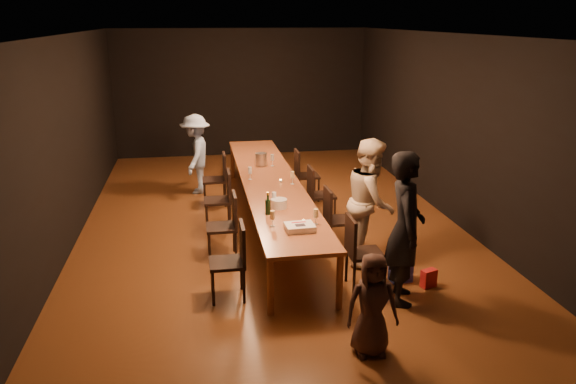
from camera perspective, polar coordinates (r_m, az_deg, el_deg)
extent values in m
plane|color=#492712|center=(9.21, -1.78, -3.27)|extent=(10.00, 10.00, 0.00)
cube|color=black|center=(13.70, -4.75, 9.99)|extent=(6.00, 0.04, 3.00)
cube|color=black|center=(4.11, 7.71, -7.89)|extent=(6.00, 0.04, 3.00)
cube|color=black|center=(8.91, -21.43, 4.88)|extent=(0.04, 10.00, 3.00)
cube|color=black|center=(9.65, 16.18, 6.28)|extent=(0.04, 10.00, 3.00)
cube|color=silver|center=(8.62, -1.97, 15.74)|extent=(6.00, 10.00, 0.04)
cube|color=brown|center=(8.98, -1.82, 1.06)|extent=(0.90, 6.00, 0.05)
cylinder|color=brown|center=(6.38, -1.80, -9.60)|extent=(0.08, 0.08, 0.70)
cylinder|color=brown|center=(6.52, 5.26, -9.03)|extent=(0.08, 0.08, 0.70)
cylinder|color=brown|center=(11.82, -5.65, 3.11)|extent=(0.08, 0.08, 0.70)
cylinder|color=brown|center=(11.90, -1.80, 3.28)|extent=(0.08, 0.08, 0.70)
imported|color=black|center=(6.63, 11.83, -3.61)|extent=(0.59, 0.75, 1.83)
imported|color=beige|center=(7.66, 8.42, -0.94)|extent=(0.92, 1.02, 1.72)
imported|color=#8EACDB|center=(10.79, -9.33, 3.81)|extent=(0.74, 1.07, 1.51)
imported|color=#3D2822|center=(5.69, 8.55, -11.26)|extent=(0.54, 0.37, 1.07)
cube|color=red|center=(7.32, 14.10, -8.49)|extent=(0.22, 0.17, 0.23)
cube|color=#2A41B6|center=(7.38, 11.39, -7.62)|extent=(0.29, 0.20, 0.34)
cube|color=white|center=(6.85, 1.20, -3.61)|extent=(0.36, 0.30, 0.08)
cube|color=black|center=(6.81, 1.25, -3.38)|extent=(0.12, 0.10, 0.00)
cube|color=red|center=(6.90, 1.09, -3.09)|extent=(0.18, 0.04, 0.00)
cylinder|color=silver|center=(7.65, -0.93, -1.17)|extent=(0.22, 0.22, 0.12)
cylinder|color=silver|center=(9.85, -2.76, 3.34)|extent=(0.23, 0.23, 0.22)
cylinder|color=#B2B7B2|center=(7.11, 1.58, -3.03)|extent=(0.05, 0.05, 0.03)
cylinder|color=#B2B7B2|center=(8.87, -0.76, 1.14)|extent=(0.05, 0.05, 0.03)
cylinder|color=#B2B7B2|center=(10.65, -2.30, 3.90)|extent=(0.05, 0.05, 0.03)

